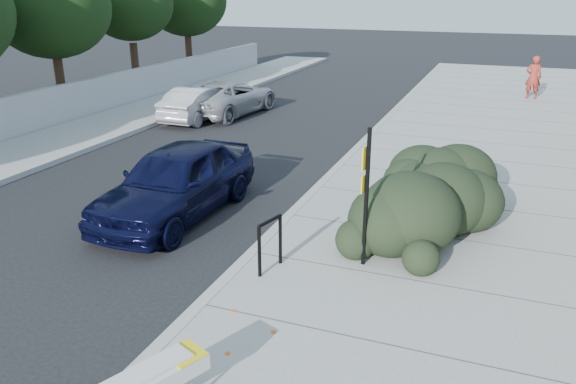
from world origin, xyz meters
name	(u,v)px	position (x,y,z in m)	size (l,w,h in m)	color
ground	(252,259)	(0.00, 0.00, 0.00)	(120.00, 120.00, 0.00)	black
sidewalk_near	(556,205)	(5.60, 5.00, 0.07)	(11.20, 50.00, 0.15)	gray
sidewalk_far	(51,144)	(-9.50, 5.00, 0.07)	(3.00, 50.00, 0.15)	gray
curb_near	(329,177)	(0.00, 5.00, 0.08)	(0.22, 50.00, 0.17)	#9E9E99
curb_far	(88,148)	(-8.00, 5.00, 0.08)	(0.22, 50.00, 0.17)	#9E9E99
far_wall	(8,120)	(-11.20, 5.00, 0.75)	(0.30, 40.00, 1.50)	#9E9E99
tree_far_d	(50,7)	(-12.50, 9.00, 4.19)	(4.60, 4.60, 6.16)	#332114
tree_far_e	(129,3)	(-12.50, 14.00, 4.18)	(4.00, 4.00, 5.90)	#332114
tree_far_f	(186,1)	(-12.50, 19.00, 4.19)	(4.40, 4.40, 6.07)	#332114
bike_rack	(270,240)	(0.60, -0.52, 0.74)	(0.21, 0.65, 0.98)	black
sign_post	(366,189)	(2.08, 0.29, 1.60)	(0.11, 0.30, 2.56)	black
hedge	(428,188)	(2.89, 2.50, 0.99)	(2.25, 4.50, 1.69)	black
sedan_navy	(176,181)	(-2.50, 1.42, 0.82)	(1.94, 4.82, 1.64)	black
wagon_silver	(199,103)	(-6.91, 10.18, 0.65)	(1.38, 3.95, 1.30)	#AAA9AE
suv_silver	(229,97)	(-6.29, 11.55, 0.69)	(2.27, 4.93, 1.37)	#9FA1A4
pedestrian	(533,77)	(5.26, 18.82, 1.10)	(0.69, 0.45, 1.89)	maroon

